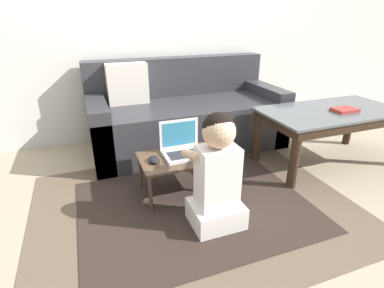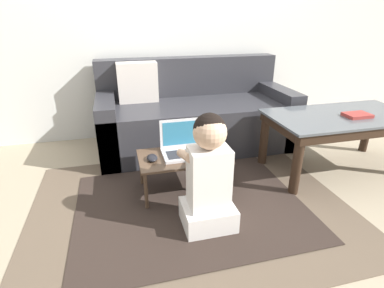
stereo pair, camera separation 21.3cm
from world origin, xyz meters
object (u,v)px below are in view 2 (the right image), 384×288
Objects in this scene: laptop_desk at (184,159)px; computer_mouse at (152,158)px; couch at (194,116)px; laptop at (182,149)px; coffee_table at (342,123)px; person_seated at (208,175)px; book_on_table at (357,115)px.

computer_mouse is (-0.22, -0.01, 0.04)m from laptop_desk.
laptop is (-0.29, -0.79, 0.04)m from couch.
coffee_table reaches higher than computer_mouse.
laptop_desk is (-1.28, -0.02, -0.15)m from coffee_table.
computer_mouse is 0.49m from person_seated.
laptop_desk is at bearing 97.38° from person_seated.
couch is 1.28m from coffee_table.
laptop_desk is 0.43m from person_seated.
computer_mouse is 0.59× the size of book_on_table.
couch is 0.98m from computer_mouse.
coffee_table is 6.07× the size of book_on_table.
laptop is at bearing 11.43° from computer_mouse.
book_on_table is at bearing -2.32° from laptop_desk.
couch reaches higher than coffee_table.
book_on_table is at bearing -48.41° from coffee_table.
person_seated reaches higher than computer_mouse.
laptop is 0.45m from person_seated.
laptop is (-1.28, 0.02, -0.08)m from coffee_table.
person_seated reaches higher than book_on_table.
couch reaches higher than book_on_table.
person_seated reaches higher than laptop_desk.
laptop_desk is 2.18× the size of laptop.
person_seated is at bearing -55.63° from computer_mouse.
laptop is 1.36m from book_on_table.
book_on_table is at bearing 15.54° from person_seated.
laptop_desk is 0.07m from laptop.
computer_mouse is at bearing 124.37° from person_seated.
couch reaches higher than laptop.
coffee_table is 1.29m from laptop.
computer_mouse is at bearing -176.79° from laptop_desk.
person_seated is (0.05, -0.45, 0.02)m from laptop.
coffee_table reaches higher than laptop_desk.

